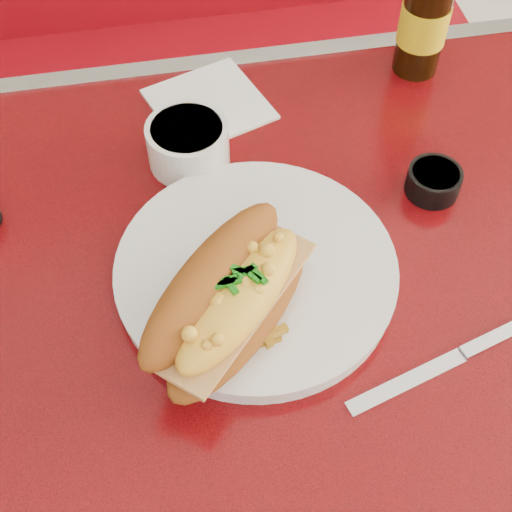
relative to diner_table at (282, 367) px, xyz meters
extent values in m
cube|color=red|center=(0.00, 0.00, 0.14)|extent=(1.20, 0.80, 0.04)
cube|color=silver|center=(0.00, 0.40, 0.14)|extent=(1.22, 0.03, 0.04)
cylinder|color=silver|center=(0.00, 0.00, -0.24)|extent=(0.09, 0.09, 0.72)
cylinder|color=silver|center=(0.00, 0.00, -0.59)|extent=(0.52, 0.52, 0.03)
cube|color=maroon|center=(0.00, 0.78, -0.38)|extent=(1.20, 0.50, 0.45)
cylinder|color=white|center=(-0.03, 0.03, 0.17)|extent=(0.36, 0.36, 0.02)
cylinder|color=white|center=(-0.03, 0.03, 0.18)|extent=(0.37, 0.37, 0.00)
ellipsoid|color=#954D18|center=(-0.06, -0.04, 0.20)|extent=(0.20, 0.21, 0.04)
cube|color=tan|center=(-0.06, -0.04, 0.22)|extent=(0.18, 0.19, 0.01)
ellipsoid|color=yellow|center=(-0.06, -0.04, 0.23)|extent=(0.17, 0.18, 0.04)
ellipsoid|color=#954D18|center=(-0.08, -0.02, 0.24)|extent=(0.21, 0.22, 0.09)
cube|color=#BABABE|center=(-0.07, -0.03, 0.18)|extent=(0.06, 0.09, 0.00)
cube|color=#BABABE|center=(-0.10, 0.02, 0.18)|extent=(0.03, 0.03, 0.00)
cylinder|color=white|center=(-0.08, 0.22, 0.19)|extent=(0.13, 0.13, 0.06)
cylinder|color=black|center=(-0.08, 0.22, 0.21)|extent=(0.11, 0.11, 0.01)
cylinder|color=black|center=(0.20, 0.12, 0.18)|extent=(0.07, 0.07, 0.03)
cylinder|color=#CD794A|center=(0.20, 0.12, 0.19)|extent=(0.06, 0.06, 0.01)
cylinder|color=black|center=(0.25, 0.34, 0.24)|extent=(0.07, 0.07, 0.16)
cylinder|color=gold|center=(0.25, 0.34, 0.23)|extent=(0.07, 0.07, 0.05)
cube|color=#BABABE|center=(0.09, -0.12, 0.16)|extent=(0.13, 0.05, 0.00)
cube|color=#BABABE|center=(0.20, -0.09, 0.16)|extent=(0.08, 0.04, 0.01)
cube|color=white|center=(-0.04, 0.31, 0.16)|extent=(0.17, 0.17, 0.00)
camera|label=1|loc=(-0.11, -0.40, 0.80)|focal=50.00mm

